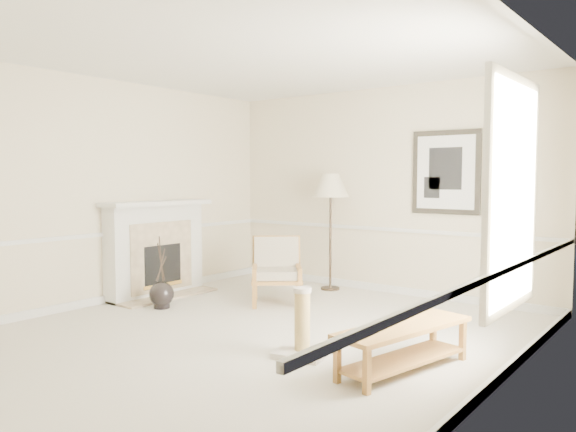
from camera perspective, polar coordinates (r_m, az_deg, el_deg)
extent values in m
plane|color=silver|center=(6.04, -3.26, -11.78)|extent=(5.50, 5.50, 0.00)
cube|color=beige|center=(8.09, 9.54, 2.59)|extent=(5.00, 0.04, 2.90)
cube|color=beige|center=(7.68, -17.57, 2.39)|extent=(0.04, 5.50, 2.90)
cube|color=beige|center=(4.59, 21.03, 1.34)|extent=(0.04, 5.50, 2.90)
cube|color=white|center=(5.94, -3.38, 16.22)|extent=(5.00, 5.50, 0.04)
cube|color=white|center=(8.23, 9.36, -7.20)|extent=(4.95, 0.04, 0.10)
cube|color=white|center=(8.11, 9.43, -1.30)|extent=(4.95, 0.04, 0.05)
cube|color=white|center=(4.98, 21.92, 2.08)|extent=(0.03, 1.20, 1.80)
cube|color=white|center=(4.98, 21.81, 2.09)|extent=(0.05, 1.34, 1.94)
cube|color=black|center=(7.66, 15.75, 4.29)|extent=(0.92, 0.04, 1.10)
cube|color=white|center=(7.64, 15.68, 4.29)|extent=(0.78, 0.01, 0.96)
cube|color=black|center=(7.64, 15.68, 4.67)|extent=(0.45, 0.01, 0.55)
cube|color=white|center=(8.00, -13.34, -3.41)|extent=(0.28, 1.50, 1.25)
cube|color=white|center=(7.90, -13.18, 1.27)|extent=(0.46, 1.64, 0.06)
cube|color=#C6B28E|center=(7.90, -12.66, -4.04)|extent=(0.02, 1.05, 0.95)
cube|color=black|center=(7.91, -12.60, -4.98)|extent=(0.02, 0.62, 0.58)
cube|color=gold|center=(7.95, -12.55, -6.84)|extent=(0.01, 0.66, 0.05)
cube|color=#C6B28E|center=(7.98, -12.53, -7.86)|extent=(0.60, 1.50, 0.03)
sphere|color=black|center=(7.26, -12.72, -7.74)|extent=(0.31, 0.31, 0.31)
cylinder|color=black|center=(7.28, -12.71, -8.77)|extent=(0.20, 0.20, 0.09)
cylinder|color=black|center=(7.18, -12.77, -4.58)|extent=(0.04, 0.13, 0.49)
cylinder|color=black|center=(7.19, -12.77, -4.88)|extent=(0.05, 0.16, 0.40)
cylinder|color=black|center=(7.18, -12.78, -4.27)|extent=(0.03, 0.07, 0.58)
cube|color=olive|center=(7.06, -3.43, -8.01)|extent=(0.08, 0.08, 0.35)
cube|color=olive|center=(7.61, -3.34, -7.13)|extent=(0.08, 0.08, 0.35)
cube|color=olive|center=(7.07, 1.22, -7.99)|extent=(0.08, 0.08, 0.35)
cube|color=olive|center=(7.62, 0.96, -7.11)|extent=(0.08, 0.08, 0.35)
cube|color=olive|center=(7.30, -1.15, -6.42)|extent=(0.90, 0.90, 0.05)
cube|color=olive|center=(7.55, -1.19, -3.91)|extent=(0.59, 0.52, 0.50)
cube|color=olive|center=(7.28, -3.39, -5.23)|extent=(0.45, 0.53, 0.05)
cube|color=olive|center=(7.29, 1.09, -5.21)|extent=(0.45, 0.53, 0.05)
cube|color=silver|center=(7.29, -1.15, -5.79)|extent=(0.82, 0.82, 0.11)
cube|color=silver|center=(7.49, -1.18, -3.82)|extent=(0.57, 0.51, 0.45)
cylinder|color=black|center=(8.28, 4.31, -7.34)|extent=(0.27, 0.27, 0.03)
cylinder|color=black|center=(8.16, 4.33, -2.04)|extent=(0.04, 0.04, 1.52)
cone|color=beige|center=(8.12, 4.36, 3.13)|extent=(0.68, 0.68, 0.33)
cube|color=olive|center=(4.92, 11.70, -11.00)|extent=(0.71, 1.44, 0.04)
cube|color=olive|center=(5.00, 11.65, -14.06)|extent=(0.63, 1.33, 0.03)
cube|color=olive|center=(4.63, 5.02, -14.46)|extent=(0.06, 0.06, 0.36)
cube|color=olive|center=(4.42, 8.02, -15.38)|extent=(0.06, 0.06, 0.36)
cube|color=olive|center=(5.55, 14.52, -11.42)|extent=(0.06, 0.06, 0.36)
cube|color=olive|center=(5.38, 17.31, -11.97)|extent=(0.06, 0.06, 0.36)
cube|color=beige|center=(5.31, 1.45, -13.69)|extent=(0.54, 0.54, 0.06)
cylinder|color=tan|center=(5.23, 1.46, -10.62)|extent=(0.14, 0.14, 0.53)
cylinder|color=beige|center=(5.16, 1.47, -7.52)|extent=(0.17, 0.17, 0.04)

